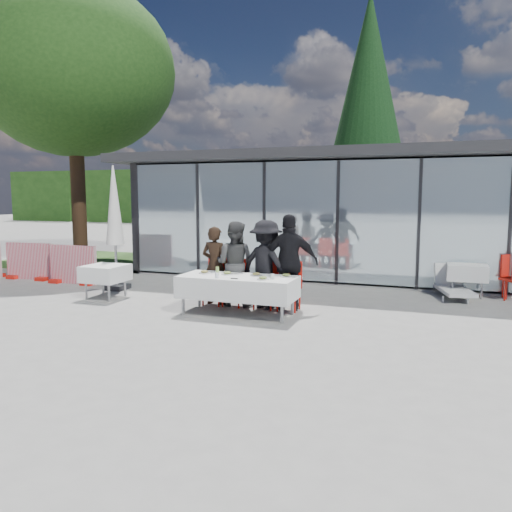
{
  "coord_description": "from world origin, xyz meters",
  "views": [
    {
      "loc": [
        3.37,
        -8.42,
        2.3
      ],
      "look_at": [
        -0.13,
        1.2,
        1.04
      ],
      "focal_mm": 35.0,
      "sensor_mm": 36.0,
      "label": 1
    }
  ],
  "objects_px": {
    "deciduous_tree": "(73,71)",
    "diner_chair_c": "(267,282)",
    "diner_chair_d": "(290,283)",
    "spare_chair_a": "(512,274)",
    "market_umbrella": "(114,212)",
    "diner_d": "(290,263)",
    "juice_bottle": "(217,271)",
    "diner_a": "(215,265)",
    "diner_chair_b": "(235,280)",
    "diner_c": "(266,264)",
    "folded_eyeglasses": "(234,279)",
    "plate_b": "(227,273)",
    "diner_b": "(235,264)",
    "plate_extra": "(263,278)",
    "conifer_tree": "(368,105)",
    "plate_c": "(256,274)",
    "spare_table_left": "(105,273)",
    "diner_chair_a": "(216,279)",
    "plate_d": "(286,276)",
    "lounger": "(453,286)",
    "spare_table_right": "(467,272)",
    "dining_table": "(238,287)",
    "plate_a": "(204,272)"
  },
  "relations": [
    {
      "from": "spare_table_left",
      "to": "diner_c",
      "type": "bearing_deg",
      "value": 4.15
    },
    {
      "from": "diner_c",
      "to": "spare_table_right",
      "type": "relative_size",
      "value": 2.09
    },
    {
      "from": "diner_chair_d",
      "to": "spare_chair_a",
      "type": "height_order",
      "value": "same"
    },
    {
      "from": "dining_table",
      "to": "conifer_tree",
      "type": "xyz_separation_m",
      "value": [
        0.69,
        12.66,
        5.45
      ]
    },
    {
      "from": "diner_chair_c",
      "to": "plate_d",
      "type": "xyz_separation_m",
      "value": [
        0.57,
        -0.53,
        0.24
      ]
    },
    {
      "from": "diner_d",
      "to": "spare_table_right",
      "type": "relative_size",
      "value": 2.24
    },
    {
      "from": "plate_a",
      "to": "lounger",
      "type": "xyz_separation_m",
      "value": [
        4.7,
        3.13,
        -0.52
      ]
    },
    {
      "from": "folded_eyeglasses",
      "to": "spare_table_right",
      "type": "bearing_deg",
      "value": 41.97
    },
    {
      "from": "diner_a",
      "to": "diner_c",
      "type": "relative_size",
      "value": 0.92
    },
    {
      "from": "diner_a",
      "to": "spare_chair_a",
      "type": "relative_size",
      "value": 1.69
    },
    {
      "from": "diner_chair_b",
      "to": "spare_table_left",
      "type": "height_order",
      "value": "diner_chair_b"
    },
    {
      "from": "diner_chair_c",
      "to": "plate_extra",
      "type": "bearing_deg",
      "value": -75.09
    },
    {
      "from": "diner_b",
      "to": "spare_table_right",
      "type": "relative_size",
      "value": 2.05
    },
    {
      "from": "diner_a",
      "to": "diner_chair_b",
      "type": "distance_m",
      "value": 0.53
    },
    {
      "from": "folded_eyeglasses",
      "to": "diner_b",
      "type": "bearing_deg",
      "value": 112.02
    },
    {
      "from": "plate_c",
      "to": "conifer_tree",
      "type": "bearing_deg",
      "value": 88.33
    },
    {
      "from": "diner_b",
      "to": "lounger",
      "type": "bearing_deg",
      "value": -149.59
    },
    {
      "from": "diner_d",
      "to": "deciduous_tree",
      "type": "height_order",
      "value": "deciduous_tree"
    },
    {
      "from": "plate_extra",
      "to": "conifer_tree",
      "type": "relative_size",
      "value": 0.02
    },
    {
      "from": "plate_extra",
      "to": "lounger",
      "type": "distance_m",
      "value": 4.83
    },
    {
      "from": "plate_d",
      "to": "lounger",
      "type": "bearing_deg",
      "value": 44.42
    },
    {
      "from": "plate_c",
      "to": "lounger",
      "type": "height_order",
      "value": "plate_c"
    },
    {
      "from": "diner_d",
      "to": "conifer_tree",
      "type": "height_order",
      "value": "conifer_tree"
    },
    {
      "from": "diner_chair_c",
      "to": "conifer_tree",
      "type": "relative_size",
      "value": 0.09
    },
    {
      "from": "folded_eyeglasses",
      "to": "plate_b",
      "type": "bearing_deg",
      "value": 127.92
    },
    {
      "from": "diner_chair_b",
      "to": "diner_c",
      "type": "bearing_deg",
      "value": -3.05
    },
    {
      "from": "deciduous_tree",
      "to": "diner_chair_c",
      "type": "bearing_deg",
      "value": -29.59
    },
    {
      "from": "diner_a",
      "to": "diner_chair_b",
      "type": "height_order",
      "value": "diner_a"
    },
    {
      "from": "plate_c",
      "to": "conifer_tree",
      "type": "xyz_separation_m",
      "value": [
        0.36,
        12.5,
        5.21
      ]
    },
    {
      "from": "diner_chair_b",
      "to": "lounger",
      "type": "xyz_separation_m",
      "value": [
        4.31,
        2.46,
        -0.28
      ]
    },
    {
      "from": "diner_chair_c",
      "to": "deciduous_tree",
      "type": "bearing_deg",
      "value": 150.41
    },
    {
      "from": "diner_chair_b",
      "to": "plate_extra",
      "type": "bearing_deg",
      "value": -45.69
    },
    {
      "from": "diner_c",
      "to": "plate_a",
      "type": "relative_size",
      "value": 7.84
    },
    {
      "from": "diner_d",
      "to": "plate_extra",
      "type": "bearing_deg",
      "value": 57.9
    },
    {
      "from": "plate_c",
      "to": "spare_table_left",
      "type": "bearing_deg",
      "value": 175.51
    },
    {
      "from": "spare_chair_a",
      "to": "market_umbrella",
      "type": "height_order",
      "value": "market_umbrella"
    },
    {
      "from": "diner_chair_a",
      "to": "juice_bottle",
      "type": "relative_size",
      "value": 5.83
    },
    {
      "from": "lounger",
      "to": "diner_chair_d",
      "type": "bearing_deg",
      "value": -141.74
    },
    {
      "from": "market_umbrella",
      "to": "diner_chair_d",
      "type": "bearing_deg",
      "value": -7.91
    },
    {
      "from": "diner_chair_a",
      "to": "diner_chair_b",
      "type": "distance_m",
      "value": 0.45
    },
    {
      "from": "spare_table_right",
      "to": "lounger",
      "type": "distance_m",
      "value": 0.48
    },
    {
      "from": "diner_chair_a",
      "to": "spare_chair_a",
      "type": "height_order",
      "value": "same"
    },
    {
      "from": "spare_table_left",
      "to": "deciduous_tree",
      "type": "bearing_deg",
      "value": 133.42
    },
    {
      "from": "diner_chair_a",
      "to": "spare_chair_a",
      "type": "distance_m",
      "value": 6.61
    },
    {
      "from": "diner_chair_d",
      "to": "diner_chair_c",
      "type": "bearing_deg",
      "value": 180.0
    },
    {
      "from": "diner_d",
      "to": "juice_bottle",
      "type": "height_order",
      "value": "diner_d"
    },
    {
      "from": "diner_a",
      "to": "diner_chair_d",
      "type": "height_order",
      "value": "diner_a"
    },
    {
      "from": "dining_table",
      "to": "diner_b",
      "type": "distance_m",
      "value": 0.87
    },
    {
      "from": "plate_a",
      "to": "juice_bottle",
      "type": "relative_size",
      "value": 1.37
    },
    {
      "from": "dining_table",
      "to": "spare_table_left",
      "type": "bearing_deg",
      "value": 172.5
    }
  ]
}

